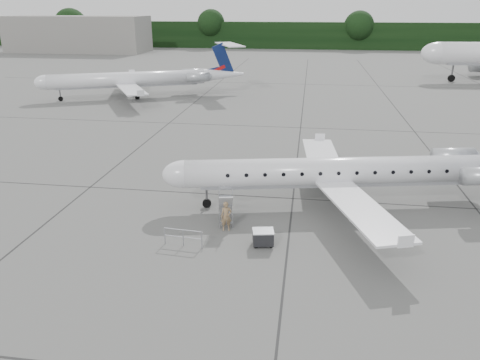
# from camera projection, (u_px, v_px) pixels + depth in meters

# --- Properties ---
(ground) EXTENTS (320.00, 320.00, 0.00)m
(ground) POSITION_uv_depth(u_px,v_px,m) (348.00, 250.00, 26.01)
(ground) COLOR slate
(ground) RESTS_ON ground
(treeline) EXTENTS (260.00, 4.00, 8.00)m
(treeline) POSITION_uv_depth(u_px,v_px,m) (321.00, 36.00, 145.07)
(treeline) COLOR black
(treeline) RESTS_ON ground
(terminal_building) EXTENTS (40.00, 14.00, 10.00)m
(terminal_building) POSITION_uv_depth(u_px,v_px,m) (78.00, 34.00, 135.78)
(terminal_building) COLOR slate
(terminal_building) RESTS_ON ground
(main_regional_jet) EXTENTS (29.25, 23.61, 6.66)m
(main_regional_jet) POSITION_uv_depth(u_px,v_px,m) (338.00, 158.00, 30.88)
(main_regional_jet) COLOR white
(main_regional_jet) RESTS_ON ground
(airstair) EXTENTS (1.31, 2.47, 2.09)m
(airstair) POSITION_uv_depth(u_px,v_px,m) (226.00, 205.00, 29.25)
(airstair) COLOR white
(airstair) RESTS_ON ground
(passenger) EXTENTS (0.75, 0.59, 1.83)m
(passenger) POSITION_uv_depth(u_px,v_px,m) (226.00, 216.00, 28.06)
(passenger) COLOR #8B6E4C
(passenger) RESTS_ON ground
(safety_railing) EXTENTS (2.20, 0.27, 1.00)m
(safety_railing) POSITION_uv_depth(u_px,v_px,m) (183.00, 238.00, 26.34)
(safety_railing) COLOR #94969C
(safety_railing) RESTS_ON ground
(baggage_cart) EXTENTS (1.29, 1.11, 0.98)m
(baggage_cart) POSITION_uv_depth(u_px,v_px,m) (263.00, 237.00, 26.41)
(baggage_cart) COLOR black
(baggage_cart) RESTS_ON ground
(bg_regional_left) EXTENTS (34.45, 30.33, 7.50)m
(bg_regional_left) POSITION_uv_depth(u_px,v_px,m) (128.00, 72.00, 67.69)
(bg_regional_left) COLOR white
(bg_regional_left) RESTS_ON ground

